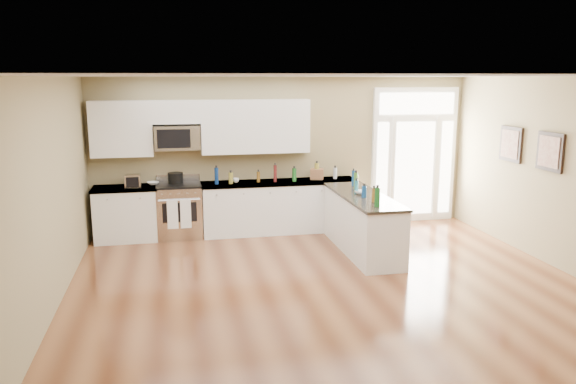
{
  "coord_description": "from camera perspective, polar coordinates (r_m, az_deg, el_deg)",
  "views": [
    {
      "loc": [
        -2.03,
        -6.13,
        2.79
      ],
      "look_at": [
        -0.35,
        2.0,
        1.09
      ],
      "focal_mm": 35.0,
      "sensor_mm": 36.0,
      "label": 1
    }
  ],
  "objects": [
    {
      "name": "bowl_peninsula",
      "position": [
        9.11,
        7.38,
        -0.03
      ],
      "size": [
        0.24,
        0.24,
        0.06
      ],
      "primitive_type": "imported",
      "rotation": [
        0.0,
        0.0,
        -0.28
      ],
      "color": "white",
      "rests_on": "peninsula_cabinet"
    },
    {
      "name": "wall_art_far",
      "position": [
        9.23,
        25.07,
        3.72
      ],
      "size": [
        0.05,
        0.58,
        0.58
      ],
      "color": "black",
      "rests_on": "room_shell"
    },
    {
      "name": "kitchen_range",
      "position": [
        10.09,
        -10.97,
        -1.86
      ],
      "size": [
        0.77,
        0.69,
        1.08
      ],
      "color": "silver",
      "rests_on": "ground"
    },
    {
      "name": "back_cabinet_left",
      "position": [
        10.13,
        -16.1,
        -2.29
      ],
      "size": [
        1.1,
        0.66,
        0.94
      ],
      "color": "white",
      "rests_on": "ground"
    },
    {
      "name": "stockpot",
      "position": [
        10.09,
        -11.36,
        1.45
      ],
      "size": [
        0.32,
        0.32,
        0.2
      ],
      "primitive_type": "cylinder",
      "rotation": [
        0.0,
        0.0,
        0.21
      ],
      "color": "black",
      "rests_on": "kitchen_range"
    },
    {
      "name": "wall_art_near",
      "position": [
        10.04,
        21.69,
        4.55
      ],
      "size": [
        0.05,
        0.58,
        0.58
      ],
      "color": "black",
      "rests_on": "room_shell"
    },
    {
      "name": "upper_cabinet_short",
      "position": [
        9.98,
        -11.29,
        7.98
      ],
      "size": [
        0.82,
        0.33,
        0.4
      ],
      "primitive_type": "cube",
      "color": "white",
      "rests_on": "room_shell"
    },
    {
      "name": "cup_counter",
      "position": [
        10.06,
        -5.31,
        1.19
      ],
      "size": [
        0.13,
        0.13,
        0.08
      ],
      "primitive_type": "imported",
      "rotation": [
        0.0,
        0.0,
        0.28
      ],
      "color": "white",
      "rests_on": "back_cabinet_right"
    },
    {
      "name": "room_shell",
      "position": [
        6.55,
        6.58,
        2.03
      ],
      "size": [
        8.0,
        8.0,
        8.0
      ],
      "color": "#90825B",
      "rests_on": "ground"
    },
    {
      "name": "bowl_left",
      "position": [
        10.12,
        -13.56,
        0.88
      ],
      "size": [
        0.24,
        0.24,
        0.05
      ],
      "primitive_type": "imported",
      "rotation": [
        0.0,
        0.0,
        0.24
      ],
      "color": "white",
      "rests_on": "back_cabinet_left"
    },
    {
      "name": "upper_cabinet_right",
      "position": [
        10.11,
        -3.33,
        6.67
      ],
      "size": [
        1.94,
        0.33,
        0.95
      ],
      "primitive_type": "cube",
      "color": "white",
      "rests_on": "room_shell"
    },
    {
      "name": "peninsula_cabinet",
      "position": [
        9.18,
        7.54,
        -3.36
      ],
      "size": [
        0.69,
        2.32,
        0.94
      ],
      "color": "white",
      "rests_on": "ground"
    },
    {
      "name": "upper_cabinet_left",
      "position": [
        10.04,
        -16.57,
        6.17
      ],
      "size": [
        1.04,
        0.33,
        0.95
      ],
      "primitive_type": "cube",
      "color": "white",
      "rests_on": "room_shell"
    },
    {
      "name": "toaster_oven",
      "position": [
        9.92,
        -15.48,
        1.09
      ],
      "size": [
        0.27,
        0.21,
        0.23
      ],
      "primitive_type": "cube",
      "rotation": [
        0.0,
        0.0,
        0.01
      ],
      "color": "silver",
      "rests_on": "back_cabinet_left"
    },
    {
      "name": "microwave",
      "position": [
        9.98,
        -11.19,
        5.45
      ],
      "size": [
        0.78,
        0.41,
        0.42
      ],
      "color": "silver",
      "rests_on": "room_shell"
    },
    {
      "name": "cardboard_box",
      "position": [
        10.36,
        2.96,
        1.84
      ],
      "size": [
        0.28,
        0.24,
        0.19
      ],
      "primitive_type": "cube",
      "rotation": [
        0.0,
        0.0,
        -0.31
      ],
      "color": "brown",
      "rests_on": "back_cabinet_right"
    },
    {
      "name": "ground",
      "position": [
        7.03,
        6.26,
        -11.83
      ],
      "size": [
        8.0,
        8.0,
        0.0
      ],
      "primitive_type": "plane",
      "color": "#592E19"
    },
    {
      "name": "back_cabinet_right",
      "position": [
        10.27,
        -0.83,
        -1.65
      ],
      "size": [
        2.85,
        0.66,
        0.94
      ],
      "color": "white",
      "rests_on": "ground"
    },
    {
      "name": "counter_bottles",
      "position": [
        9.57,
        2.67,
        1.21
      ],
      "size": [
        2.38,
        2.43,
        0.3
      ],
      "color": "#19591E",
      "rests_on": "back_cabinet_right"
    },
    {
      "name": "entry_door",
      "position": [
        11.18,
        12.68,
        3.66
      ],
      "size": [
        1.7,
        0.1,
        2.6
      ],
      "color": "white",
      "rests_on": "ground"
    }
  ]
}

